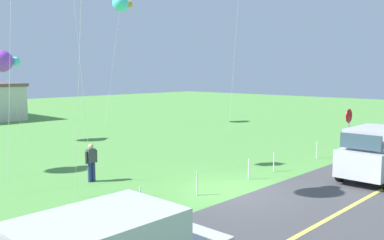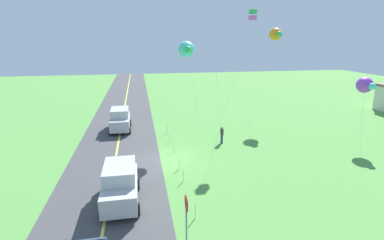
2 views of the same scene
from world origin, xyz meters
TOP-DOWN VIEW (x-y plane):
  - ground_plane at (0.00, 0.00)m, footprint 120.00×120.00m
  - asphalt_road at (0.00, -4.00)m, footprint 120.00×7.00m
  - road_centre_stripe at (0.00, -4.00)m, footprint 120.00×0.16m
  - car_suv_foreground at (5.54, -3.22)m, footprint 4.40×2.12m
  - stop_sign at (9.93, -0.10)m, footprint 0.76×0.08m
  - person_adult_near at (-3.00, 5.27)m, footprint 0.58×0.22m
  - kite_yellow_high at (9.78, 19.78)m, footprint 3.36×1.40m
  - kite_pink_drift at (-1.23, 17.73)m, footprint 1.90×1.40m
  - fence_post_0 at (-6.77, 0.70)m, footprint 0.05×0.05m
  - fence_post_1 at (-4.18, 0.70)m, footprint 0.05×0.05m
  - fence_post_2 at (-1.46, 0.70)m, footprint 0.05×0.05m
  - fence_post_3 at (1.79, 0.70)m, footprint 0.05×0.05m
  - fence_post_4 at (3.74, 0.70)m, footprint 0.05×0.05m
  - fence_post_5 at (7.92, 0.70)m, footprint 0.05×0.05m

SIDE VIEW (x-z plane):
  - ground_plane at x=0.00m, z-range -0.10..0.00m
  - asphalt_road at x=0.00m, z-range 0.00..0.00m
  - road_centre_stripe at x=0.00m, z-range 0.00..0.01m
  - fence_post_0 at x=-6.77m, z-range 0.00..0.90m
  - fence_post_1 at x=-4.18m, z-range 0.00..0.90m
  - fence_post_2 at x=-1.46m, z-range 0.00..0.90m
  - fence_post_3 at x=1.79m, z-range 0.00..0.90m
  - fence_post_4 at x=3.74m, z-range 0.00..0.90m
  - fence_post_5 at x=7.92m, z-range 0.00..0.90m
  - person_adult_near at x=-3.00m, z-range 0.06..1.66m
  - car_suv_foreground at x=5.54m, z-range 0.03..2.27m
  - stop_sign at x=9.93m, z-range 0.52..3.08m
  - kite_pink_drift at x=-1.23m, z-range 2.27..8.22m
  - kite_yellow_high at x=9.78m, z-range 4.81..15.83m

